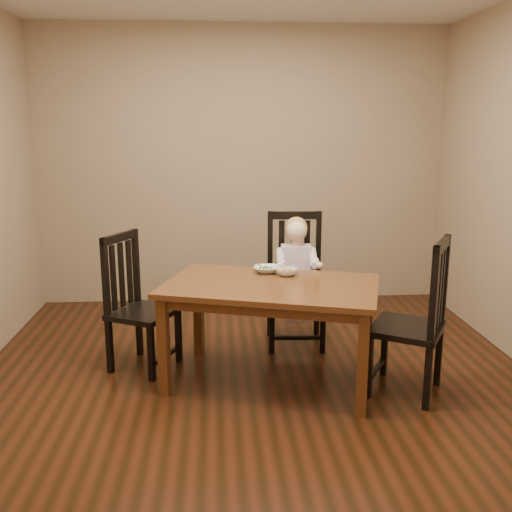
{
  "coord_description": "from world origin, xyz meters",
  "views": [
    {
      "loc": [
        -0.27,
        -3.67,
        1.76
      ],
      "look_at": [
        0.01,
        0.25,
        0.85
      ],
      "focal_mm": 40.0,
      "sensor_mm": 36.0,
      "label": 1
    }
  ],
  "objects": [
    {
      "name": "room",
      "position": [
        0.0,
        0.0,
        1.35
      ],
      "size": [
        4.01,
        4.01,
        2.71
      ],
      "color": "#3C1A0C",
      "rests_on": "ground"
    },
    {
      "name": "dining_table",
      "position": [
        0.1,
        0.03,
        0.63
      ],
      "size": [
        1.61,
        1.23,
        0.71
      ],
      "rotation": [
        0.0,
        0.0,
        -0.3
      ],
      "color": "#492C11",
      "rests_on": "room"
    },
    {
      "name": "chair_child",
      "position": [
        0.37,
        0.76,
        0.51
      ],
      "size": [
        0.48,
        0.46,
        1.07
      ],
      "rotation": [
        0.0,
        0.0,
        3.09
      ],
      "color": "black",
      "rests_on": "room"
    },
    {
      "name": "chair_left",
      "position": [
        -0.85,
        0.36,
        0.48
      ],
      "size": [
        0.56,
        0.57,
        1.0
      ],
      "rotation": [
        0.0,
        0.0,
        -2.04
      ],
      "color": "black",
      "rests_on": "room"
    },
    {
      "name": "chair_right",
      "position": [
        1.03,
        -0.22,
        0.51
      ],
      "size": [
        0.61,
        0.62,
        1.06
      ],
      "rotation": [
        0.0,
        0.0,
        1.03
      ],
      "color": "black",
      "rests_on": "room"
    },
    {
      "name": "toddler",
      "position": [
        0.37,
        0.71,
        0.65
      ],
      "size": [
        0.33,
        0.41,
        0.54
      ],
      "primitive_type": null,
      "rotation": [
        0.0,
        0.0,
        3.09
      ],
      "color": "silver",
      "rests_on": "chair_child"
    },
    {
      "name": "bowl_peas",
      "position": [
        0.1,
        0.33,
        0.73
      ],
      "size": [
        0.19,
        0.19,
        0.04
      ],
      "primitive_type": "imported",
      "rotation": [
        0.0,
        0.0,
        -0.02
      ],
      "color": "silver",
      "rests_on": "dining_table"
    },
    {
      "name": "bowl_veg",
      "position": [
        0.23,
        0.24,
        0.74
      ],
      "size": [
        0.21,
        0.21,
        0.05
      ],
      "primitive_type": "imported",
      "rotation": [
        0.0,
        0.0,
        0.41
      ],
      "color": "silver",
      "rests_on": "dining_table"
    },
    {
      "name": "fork",
      "position": [
        0.05,
        0.32,
        0.76
      ],
      "size": [
        0.08,
        0.11,
        0.05
      ],
      "rotation": [
        0.0,
        0.0,
        0.62
      ],
      "color": "silver",
      "rests_on": "bowl_peas"
    }
  ]
}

